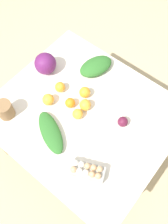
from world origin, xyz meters
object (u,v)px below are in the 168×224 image
object	(u,v)px
orange_1	(60,87)
orange_4	(78,114)
orange_2	(85,92)
egg_carton	(87,170)
beet_root	(123,122)
cabbage_purple	(45,64)
greens_bunch_kale	(96,66)
orange_3	(48,100)
paper_bag	(5,110)
orange_0	(70,103)
orange_5	(85,105)
greens_bunch_chard	(51,132)

from	to	relation	value
orange_1	orange_4	bearing A→B (deg)	159.82
orange_2	egg_carton	bearing A→B (deg)	130.28
egg_carton	beet_root	size ratio (longest dim) A/B	3.39
cabbage_purple	greens_bunch_kale	xyz separation A→B (m)	(-0.28, -0.24, -0.04)
beet_root	orange_3	size ratio (longest dim) A/B	0.85
paper_bag	orange_1	distance (m)	0.41
orange_0	orange_1	world-z (taller)	orange_1
greens_bunch_kale	paper_bag	bearing A→B (deg)	70.97
paper_bag	beet_root	size ratio (longest dim) A/B	1.78
greens_bunch_kale	orange_5	xyz separation A→B (m)	(-0.15, 0.31, -0.00)
orange_5	orange_2	bearing A→B (deg)	-49.22
egg_carton	orange_0	world-z (taller)	egg_carton
orange_1	egg_carton	bearing A→B (deg)	146.49
egg_carton	orange_3	size ratio (longest dim) A/B	2.87
cabbage_purple	egg_carton	bearing A→B (deg)	150.28
greens_bunch_kale	greens_bunch_chard	bearing A→B (deg)	99.31
orange_1	orange_5	bearing A→B (deg)	179.73
orange_4	beet_root	bearing A→B (deg)	-151.35
cabbage_purple	orange_3	bearing A→B (deg)	136.34
greens_bunch_kale	orange_4	distance (m)	0.42
egg_carton	orange_5	xyz separation A→B (m)	(0.29, -0.35, -0.00)
greens_bunch_chard	orange_1	world-z (taller)	orange_1
greens_bunch_chard	orange_1	distance (m)	0.35
greens_bunch_chard	beet_root	xyz separation A→B (m)	(-0.32, -0.36, 0.00)
paper_bag	orange_5	bearing A→B (deg)	-135.39
greens_bunch_kale	orange_2	size ratio (longest dim) A/B	3.30
cabbage_purple	orange_3	xyz separation A→B (m)	(-0.21, 0.20, -0.04)
greens_bunch_kale	orange_3	xyz separation A→B (m)	(0.08, 0.44, -0.00)
beet_root	orange_4	world-z (taller)	orange_4
greens_bunch_kale	orange_3	size ratio (longest dim) A/B	3.21
orange_4	greens_bunch_chard	bearing A→B (deg)	76.02
orange_0	orange_4	world-z (taller)	orange_4
orange_2	orange_3	distance (m)	0.26
orange_5	orange_4	bearing A→B (deg)	92.69
cabbage_purple	orange_3	size ratio (longest dim) A/B	1.95
egg_carton	greens_bunch_kale	bearing A→B (deg)	-80.54
greens_bunch_chard	orange_1	xyz separation A→B (m)	(0.18, -0.30, 0.01)
orange_1	orange_3	distance (m)	0.13
cabbage_purple	orange_5	distance (m)	0.44
paper_bag	orange_0	bearing A→B (deg)	-131.67
orange_0	orange_1	bearing A→B (deg)	-20.42
paper_bag	orange_5	distance (m)	0.54
orange_4	orange_5	world-z (taller)	orange_5
greens_bunch_chard	orange_2	world-z (taller)	orange_2
orange_0	orange_5	world-z (taller)	orange_5
cabbage_purple	greens_bunch_chard	size ratio (longest dim) A/B	0.50
cabbage_purple	beet_root	size ratio (longest dim) A/B	2.30
egg_carton	orange_3	world-z (taller)	egg_carton
greens_bunch_chard	greens_bunch_kale	bearing A→B (deg)	-80.69
orange_4	orange_3	bearing A→B (deg)	10.89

